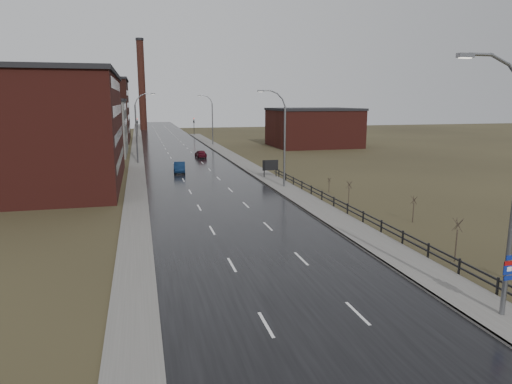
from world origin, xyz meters
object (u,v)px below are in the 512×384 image
billboard (270,166)px  car_near (179,168)px  car_far (201,154)px  streetlight_main (510,194)px

billboard → car_near: 13.69m
car_near → car_far: car_near is taller
streetlight_main → car_far: bearing=94.8°
car_near → car_far: size_ratio=1.10×
streetlight_main → car_near: 50.10m
billboard → car_near: billboard is taller
streetlight_main → billboard: size_ratio=4.98×
streetlight_main → billboard: 41.24m
car_far → car_near: bearing=68.7°
streetlight_main → car_far: 65.60m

